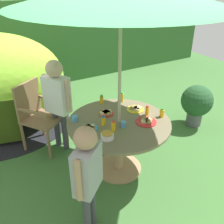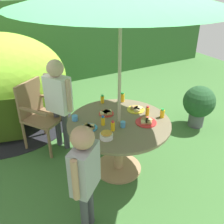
% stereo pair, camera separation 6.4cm
% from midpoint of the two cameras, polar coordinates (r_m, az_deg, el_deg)
% --- Properties ---
extents(ground_plane, '(10.00, 10.00, 0.02)m').
position_cam_midpoint_polar(ground_plane, '(3.44, 1.94, -12.55)').
color(ground_plane, '#3D6B33').
extents(hedge_backdrop, '(9.00, 0.70, 1.80)m').
position_cam_midpoint_polar(hedge_backdrop, '(6.01, -15.75, 14.65)').
color(hedge_backdrop, '#33602D').
rests_on(hedge_backdrop, ground_plane).
extents(garden_table, '(1.22, 1.22, 0.71)m').
position_cam_midpoint_polar(garden_table, '(3.10, 2.10, -4.83)').
color(garden_table, tan).
rests_on(garden_table, ground_plane).
extents(wooden_chair, '(0.66, 0.66, 0.97)m').
position_cam_midpoint_polar(wooden_chair, '(3.71, -15.57, 0.11)').
color(wooden_chair, brown).
rests_on(wooden_chair, ground_plane).
extents(potted_plant, '(0.51, 0.51, 0.70)m').
position_cam_midpoint_polar(potted_plant, '(4.34, 19.20, 1.84)').
color(potted_plant, '#595960').
rests_on(potted_plant, ground_plane).
extents(child_in_white_shirt, '(0.33, 0.40, 1.31)m').
position_cam_midpoint_polar(child_in_white_shirt, '(3.46, -11.43, 3.88)').
color(child_in_white_shirt, '#3F3F47').
rests_on(child_in_white_shirt, ground_plane).
extents(child_in_grey_shirt, '(0.34, 0.33, 1.18)m').
position_cam_midpoint_polar(child_in_grey_shirt, '(2.28, -5.31, -12.51)').
color(child_in_grey_shirt, '#3F3F47').
rests_on(child_in_grey_shirt, ground_plane).
extents(snack_bowl, '(0.14, 0.14, 0.08)m').
position_cam_midpoint_polar(snack_bowl, '(2.70, -0.57, -5.17)').
color(snack_bowl, white).
rests_on(snack_bowl, garden_table).
extents(plate_front_edge, '(0.22, 0.22, 0.03)m').
position_cam_midpoint_polar(plate_front_edge, '(3.27, 5.94, 0.65)').
color(plate_front_edge, yellow).
rests_on(plate_front_edge, garden_table).
extents(plate_back_edge, '(0.18, 0.18, 0.03)m').
position_cam_midpoint_polar(plate_back_edge, '(3.16, -0.68, -0.19)').
color(plate_back_edge, red).
rests_on(plate_back_edge, garden_table).
extents(plate_mid_left, '(0.19, 0.19, 0.03)m').
position_cam_midpoint_polar(plate_mid_left, '(2.88, -4.65, -3.45)').
color(plate_mid_left, '#338CD8').
rests_on(plate_mid_left, garden_table).
extents(plate_mid_right, '(0.25, 0.25, 0.03)m').
position_cam_midpoint_polar(plate_mid_right, '(3.01, 8.23, -2.16)').
color(plate_mid_right, red).
rests_on(plate_mid_right, garden_table).
extents(juice_bottle_near_left, '(0.05, 0.05, 0.12)m').
position_cam_midpoint_polar(juice_bottle_near_left, '(2.82, 0.84, -3.15)').
color(juice_bottle_near_left, yellow).
rests_on(juice_bottle_near_left, garden_table).
extents(juice_bottle_near_right, '(0.06, 0.06, 0.13)m').
position_cam_midpoint_polar(juice_bottle_near_right, '(3.45, 2.86, 3.27)').
color(juice_bottle_near_right, yellow).
rests_on(juice_bottle_near_right, garden_table).
extents(juice_bottle_far_left, '(0.05, 0.05, 0.12)m').
position_cam_midpoint_polar(juice_bottle_far_left, '(3.15, 8.50, 0.20)').
color(juice_bottle_far_left, yellow).
rests_on(juice_bottle_far_left, garden_table).
extents(juice_bottle_far_right, '(0.05, 0.05, 0.12)m').
position_cam_midpoint_polar(juice_bottle_far_right, '(2.92, -1.39, -1.95)').
color(juice_bottle_far_right, yellow).
rests_on(juice_bottle_far_right, garden_table).
extents(juice_bottle_center_front, '(0.05, 0.05, 0.11)m').
position_cam_midpoint_polar(juice_bottle_center_front, '(3.14, 11.72, -0.30)').
color(juice_bottle_center_front, yellow).
rests_on(juice_bottle_center_front, garden_table).
extents(juice_bottle_center_back, '(0.05, 0.05, 0.11)m').
position_cam_midpoint_polar(juice_bottle_center_back, '(3.42, -1.62, 2.86)').
color(juice_bottle_center_back, yellow).
rests_on(juice_bottle_center_back, garden_table).
extents(cup_near, '(0.06, 0.06, 0.07)m').
position_cam_midpoint_polar(cup_near, '(2.89, 3.08, -2.77)').
color(cup_near, '#4C99D8').
rests_on(cup_near, garden_table).
extents(cup_far, '(0.07, 0.07, 0.06)m').
position_cam_midpoint_polar(cup_far, '(3.04, -7.69, -1.33)').
color(cup_far, '#4C99D8').
rests_on(cup_far, garden_table).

